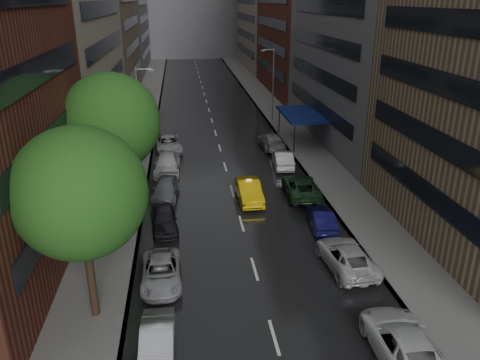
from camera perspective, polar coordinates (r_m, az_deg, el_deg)
name	(u,v)px	position (r m, az deg, el deg)	size (l,w,h in m)	color
road	(210,113)	(65.38, -3.69, 8.11)	(14.00, 140.00, 0.01)	black
sidewalk_left	(144,115)	(65.45, -11.65, 7.79)	(4.00, 140.00, 0.15)	gray
sidewalk_right	(274,111)	(66.50, 4.15, 8.39)	(4.00, 140.00, 0.15)	gray
tree_near	(80,193)	(22.33, -18.96, -1.53)	(6.18, 6.18, 9.84)	#382619
tree_mid	(111,122)	(32.74, -15.46, 6.84)	(6.59, 6.59, 10.51)	#382619
tree_far	(132,107)	(47.01, -13.01, 8.64)	(4.63, 4.63, 7.38)	#382619
taxi	(249,191)	(36.70, 1.08, -1.34)	(1.72, 4.93, 1.62)	#DDB00B
parked_cars_left	(166,188)	(37.82, -9.04, -1.02)	(3.13, 35.21, 1.59)	#A6A5AB
parked_cars_right	(313,205)	(34.81, 8.86, -3.00)	(2.89, 37.00, 1.59)	silver
street_lamp_left	(140,114)	(44.85, -12.10, 7.91)	(1.74, 0.22, 9.00)	gray
street_lamp_right	(273,83)	(60.50, 3.99, 11.74)	(1.74, 0.22, 9.00)	gray
awning	(301,114)	(51.57, 7.46, 7.93)	(4.00, 8.00, 3.12)	navy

